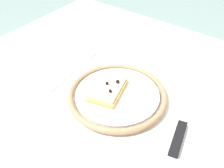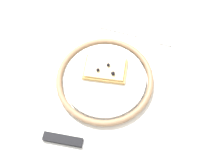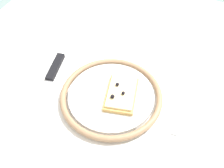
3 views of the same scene
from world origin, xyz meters
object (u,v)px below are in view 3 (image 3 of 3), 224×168
(fork, at_px, (174,132))
(knife, at_px, (51,77))
(pizza_slice_near, at_px, (121,94))
(dining_table, at_px, (120,108))
(plate, at_px, (111,97))

(fork, bearing_deg, knife, -3.07)
(pizza_slice_near, height_order, fork, pizza_slice_near)
(pizza_slice_near, bearing_deg, fork, 167.74)
(dining_table, bearing_deg, pizza_slice_near, 114.37)
(plate, height_order, fork, plate)
(knife, distance_m, fork, 0.33)
(pizza_slice_near, height_order, knife, pizza_slice_near)
(pizza_slice_near, distance_m, knife, 0.19)
(pizza_slice_near, bearing_deg, dining_table, -65.63)
(pizza_slice_near, distance_m, fork, 0.14)
(dining_table, height_order, knife, knife)
(plate, distance_m, knife, 0.16)
(dining_table, height_order, fork, fork)
(pizza_slice_near, xyz_separation_m, knife, (0.19, 0.01, -0.02))
(dining_table, bearing_deg, knife, 15.63)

